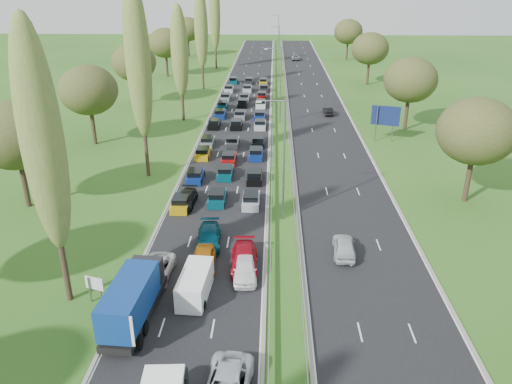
{
  "coord_description": "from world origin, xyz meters",
  "views": [
    {
      "loc": [
        3.45,
        -1.34,
        22.15
      ],
      "look_at": [
        1.74,
        46.05,
        1.5
      ],
      "focal_mm": 35.0,
      "sensor_mm": 36.0,
      "label": 1
    }
  ],
  "objects_px": {
    "near_car_3": "(186,199)",
    "blue_lorry": "(134,298)",
    "direction_sign": "(385,117)",
    "info_sign": "(95,286)",
    "white_van_rear": "(196,282)",
    "near_car_2": "(156,270)"
  },
  "relations": [
    {
      "from": "near_car_2",
      "to": "white_van_rear",
      "type": "bearing_deg",
      "value": -29.34
    },
    {
      "from": "blue_lorry",
      "to": "white_van_rear",
      "type": "relative_size",
      "value": 1.67
    },
    {
      "from": "near_car_2",
      "to": "direction_sign",
      "type": "xyz_separation_m",
      "value": [
        25.08,
        36.51,
        2.86
      ]
    },
    {
      "from": "blue_lorry",
      "to": "info_sign",
      "type": "xyz_separation_m",
      "value": [
        -3.44,
        1.98,
        -0.48
      ]
    },
    {
      "from": "near_car_2",
      "to": "near_car_3",
      "type": "distance_m",
      "value": 13.59
    },
    {
      "from": "near_car_2",
      "to": "direction_sign",
      "type": "height_order",
      "value": "direction_sign"
    },
    {
      "from": "near_car_3",
      "to": "direction_sign",
      "type": "xyz_separation_m",
      "value": [
        24.98,
        22.92,
        2.86
      ]
    },
    {
      "from": "white_van_rear",
      "to": "info_sign",
      "type": "bearing_deg",
      "value": -166.34
    },
    {
      "from": "blue_lorry",
      "to": "direction_sign",
      "type": "bearing_deg",
      "value": 62.67
    },
    {
      "from": "info_sign",
      "to": "near_car_3",
      "type": "bearing_deg",
      "value": 77.31
    },
    {
      "from": "near_car_2",
      "to": "blue_lorry",
      "type": "distance_m",
      "value": 5.48
    },
    {
      "from": "info_sign",
      "to": "direction_sign",
      "type": "relative_size",
      "value": 0.4
    },
    {
      "from": "direction_sign",
      "to": "white_van_rear",
      "type": "bearing_deg",
      "value": -119.23
    },
    {
      "from": "near_car_3",
      "to": "white_van_rear",
      "type": "relative_size",
      "value": 0.95
    },
    {
      "from": "blue_lorry",
      "to": "direction_sign",
      "type": "height_order",
      "value": "direction_sign"
    },
    {
      "from": "near_car_3",
      "to": "blue_lorry",
      "type": "bearing_deg",
      "value": -88.64
    },
    {
      "from": "near_car_2",
      "to": "info_sign",
      "type": "distance_m",
      "value": 5.07
    },
    {
      "from": "blue_lorry",
      "to": "white_van_rear",
      "type": "distance_m",
      "value": 5.01
    },
    {
      "from": "blue_lorry",
      "to": "near_car_3",
      "type": "bearing_deg",
      "value": 92.73
    },
    {
      "from": "blue_lorry",
      "to": "near_car_2",
      "type": "bearing_deg",
      "value": 90.84
    },
    {
      "from": "near_car_2",
      "to": "white_van_rear",
      "type": "distance_m",
      "value": 4.07
    },
    {
      "from": "blue_lorry",
      "to": "info_sign",
      "type": "height_order",
      "value": "blue_lorry"
    }
  ]
}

